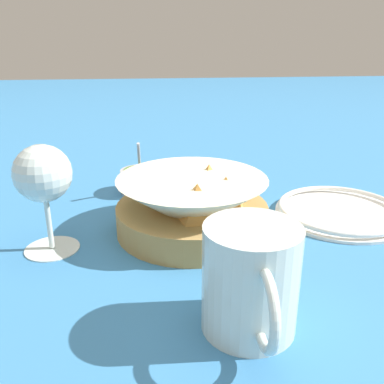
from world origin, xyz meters
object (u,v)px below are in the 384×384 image
(food_basket, at_px, (194,207))
(beer_mug, at_px, (250,283))
(wine_glass, at_px, (43,178))
(side_plate, at_px, (340,211))
(sauce_cup, at_px, (140,180))

(food_basket, distance_m, beer_mug, 0.22)
(wine_glass, relative_size, beer_mug, 1.07)
(wine_glass, height_order, side_plate, wine_glass)
(sauce_cup, xyz_separation_m, side_plate, (0.13, 0.31, -0.02))
(food_basket, height_order, sauce_cup, sauce_cup)
(sauce_cup, distance_m, side_plate, 0.34)
(food_basket, relative_size, side_plate, 1.08)
(food_basket, bearing_deg, sauce_cup, -154.29)
(food_basket, distance_m, sauce_cup, 0.18)
(food_basket, bearing_deg, beer_mug, 7.92)
(sauce_cup, bearing_deg, wine_glass, -29.74)
(food_basket, height_order, beer_mug, beer_mug)
(side_plate, bearing_deg, food_basket, -82.91)
(sauce_cup, bearing_deg, beer_mug, 15.88)
(sauce_cup, xyz_separation_m, beer_mug, (0.38, 0.11, 0.03))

